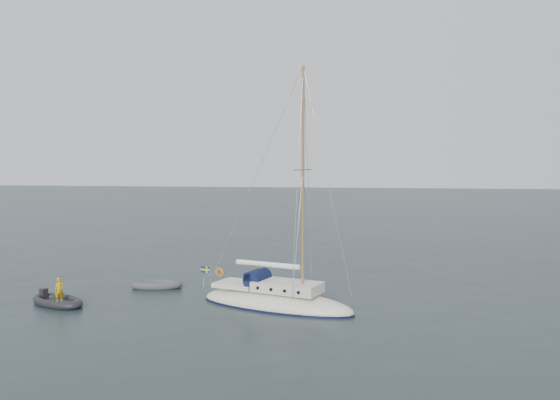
# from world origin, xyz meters

# --- Properties ---
(ground) EXTENTS (300.00, 300.00, 0.00)m
(ground) POSITION_xyz_m (0.00, 0.00, 0.00)
(ground) COLOR black
(ground) RESTS_ON ground
(sailboat) EXTENTS (8.43, 2.53, 12.00)m
(sailboat) POSITION_xyz_m (0.15, -1.29, 0.91)
(sailboat) COLOR #EDEACB
(sailboat) RESTS_ON ground
(dinghy) EXTENTS (2.89, 1.30, 0.41)m
(dinghy) POSITION_xyz_m (-7.18, 1.54, 0.18)
(dinghy) COLOR #4D4D52
(dinghy) RESTS_ON ground
(rib) EXTENTS (3.43, 1.56, 1.38)m
(rib) POSITION_xyz_m (-10.55, -2.81, 0.21)
(rib) COLOR black
(rib) RESTS_ON ground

